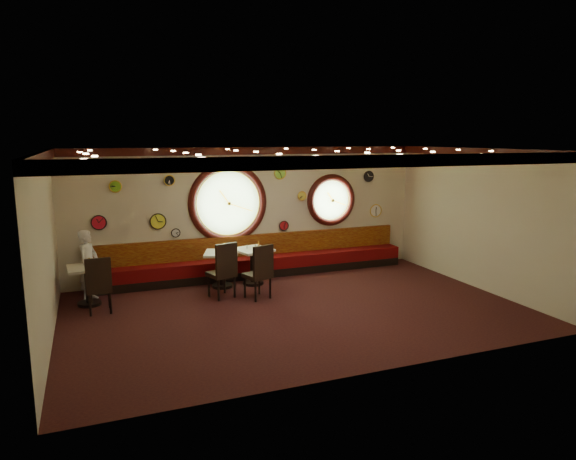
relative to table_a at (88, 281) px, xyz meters
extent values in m
cube|color=black|center=(3.90, -1.86, -0.52)|extent=(9.00, 6.00, 0.00)
cube|color=#BA8534|center=(3.90, -1.86, 2.68)|extent=(9.00, 6.00, 0.02)
cube|color=beige|center=(3.90, 1.14, 1.08)|extent=(9.00, 0.02, 3.20)
cube|color=beige|center=(3.90, -4.86, 1.08)|extent=(9.00, 0.02, 3.20)
cube|color=beige|center=(-0.60, -1.86, 1.08)|extent=(0.02, 6.00, 3.20)
cube|color=beige|center=(8.40, -1.86, 1.08)|extent=(0.02, 6.00, 3.20)
cube|color=black|center=(3.90, 1.09, 2.59)|extent=(9.00, 0.10, 0.18)
cube|color=black|center=(3.90, -4.81, 2.59)|extent=(9.00, 0.10, 0.18)
cube|color=black|center=(-0.55, -1.86, 2.59)|extent=(0.10, 6.00, 0.18)
cube|color=black|center=(8.35, -1.86, 2.59)|extent=(0.10, 6.00, 0.18)
cube|color=black|center=(3.90, 0.86, -0.42)|extent=(8.00, 0.55, 0.20)
cube|color=#56070A|center=(3.90, 0.86, -0.17)|extent=(8.00, 0.55, 0.30)
cube|color=#641107|center=(3.90, 1.08, 0.23)|extent=(8.00, 0.10, 0.55)
cylinder|color=#9BC979|center=(3.30, 1.14, 1.33)|extent=(1.66, 0.02, 1.66)
torus|color=black|center=(3.30, 1.12, 1.33)|extent=(1.98, 0.18, 1.98)
torus|color=gold|center=(3.30, 1.09, 1.33)|extent=(1.61, 0.03, 1.61)
cylinder|color=#9BC979|center=(6.10, 1.14, 1.28)|extent=(1.10, 0.02, 1.10)
torus|color=black|center=(6.10, 1.12, 1.28)|extent=(1.38, 0.18, 1.38)
torus|color=gold|center=(6.10, 1.09, 1.28)|extent=(1.09, 0.03, 1.09)
cylinder|color=yellow|center=(1.60, 1.10, 0.98)|extent=(0.36, 0.03, 0.36)
cylinder|color=gold|center=(5.25, 1.10, 1.43)|extent=(0.22, 0.03, 0.22)
cylinder|color=black|center=(1.90, 1.10, 1.93)|extent=(0.24, 0.03, 0.24)
cylinder|color=black|center=(7.20, 1.10, 1.88)|extent=(0.28, 0.03, 0.28)
cylinder|color=red|center=(4.75, 1.10, 0.68)|extent=(0.24, 0.03, 0.24)
cylinder|color=#98E347|center=(4.65, 1.10, 2.03)|extent=(0.30, 0.03, 0.30)
cylinder|color=white|center=(7.45, 1.10, 0.93)|extent=(0.34, 0.03, 0.34)
cylinder|color=red|center=(0.30, 1.10, 1.03)|extent=(0.32, 0.03, 0.32)
cylinder|color=#6AB123|center=(0.70, 1.10, 1.83)|extent=(0.26, 0.03, 0.26)
cylinder|color=silver|center=(2.00, 1.10, 0.68)|extent=(0.20, 0.03, 0.20)
cylinder|color=black|center=(0.00, 0.00, -0.49)|extent=(0.47, 0.47, 0.06)
cylinder|color=black|center=(0.00, 0.00, -0.11)|extent=(0.13, 0.13, 0.75)
cube|color=white|center=(0.00, 0.00, 0.28)|extent=(0.81, 0.81, 0.05)
cylinder|color=black|center=(2.90, 0.26, -0.49)|extent=(0.48, 0.48, 0.07)
cylinder|color=black|center=(2.90, 0.26, -0.11)|extent=(0.13, 0.13, 0.76)
cube|color=white|center=(2.90, 0.26, 0.29)|extent=(0.96, 0.96, 0.05)
cylinder|color=black|center=(3.64, 0.24, -0.49)|extent=(0.49, 0.49, 0.07)
cylinder|color=black|center=(3.64, 0.24, -0.10)|extent=(0.13, 0.13, 0.78)
cube|color=white|center=(3.64, 0.24, 0.31)|extent=(0.98, 0.98, 0.06)
cube|color=black|center=(0.21, -0.55, -0.04)|extent=(0.49, 0.49, 0.08)
cube|color=black|center=(0.21, -0.76, 0.31)|extent=(0.48, 0.07, 0.63)
cube|color=black|center=(2.70, -0.47, -0.01)|extent=(0.65, 0.65, 0.09)
cube|color=black|center=(2.77, -0.68, 0.38)|extent=(0.51, 0.22, 0.67)
cube|color=black|center=(3.41, -0.82, -0.02)|extent=(0.64, 0.64, 0.09)
cube|color=black|center=(3.48, -1.03, 0.35)|extent=(0.50, 0.22, 0.65)
cylinder|color=silver|center=(-0.05, 0.09, 0.35)|extent=(0.03, 0.03, 0.09)
cylinder|color=silver|center=(2.84, 0.27, 0.37)|extent=(0.04, 0.04, 0.11)
cylinder|color=silver|center=(3.51, 0.29, 0.39)|extent=(0.03, 0.03, 0.09)
cylinder|color=silver|center=(0.05, -0.08, 0.35)|extent=(0.03, 0.03, 0.09)
cylinder|color=#BCBCC0|center=(2.95, 0.29, 0.36)|extent=(0.03, 0.03, 0.09)
cylinder|color=silver|center=(3.69, 0.20, 0.39)|extent=(0.04, 0.04, 0.10)
cylinder|color=orange|center=(0.05, 0.13, 0.38)|extent=(0.04, 0.04, 0.14)
cylinder|color=gold|center=(3.01, 0.40, 0.40)|extent=(0.05, 0.05, 0.17)
cylinder|color=gold|center=(3.82, 0.32, 0.42)|extent=(0.05, 0.05, 0.16)
imported|color=white|center=(0.03, 0.34, 0.24)|extent=(0.59, 0.66, 1.53)
camera|label=1|loc=(0.15, -11.03, 2.92)|focal=32.00mm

